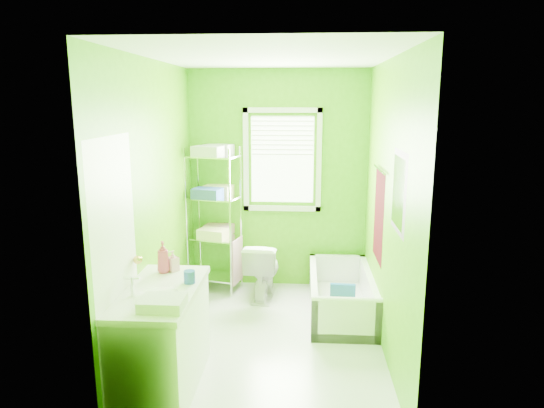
# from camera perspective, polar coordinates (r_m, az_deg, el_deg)

# --- Properties ---
(ground) EXTENTS (2.90, 2.90, 0.00)m
(ground) POSITION_cam_1_polar(r_m,az_deg,el_deg) (4.82, -0.30, -15.60)
(ground) COLOR silver
(ground) RESTS_ON ground
(room_envelope) EXTENTS (2.14, 2.94, 2.62)m
(room_envelope) POSITION_cam_1_polar(r_m,az_deg,el_deg) (4.32, -0.32, 2.88)
(room_envelope) COLOR #4AA107
(room_envelope) RESTS_ON ground
(window) EXTENTS (0.92, 0.05, 1.22)m
(window) POSITION_cam_1_polar(r_m,az_deg,el_deg) (5.72, 1.22, 5.82)
(window) COLOR white
(window) RESTS_ON ground
(door) EXTENTS (0.09, 0.80, 2.00)m
(door) POSITION_cam_1_polar(r_m,az_deg,el_deg) (3.74, -17.72, -7.87)
(door) COLOR white
(door) RESTS_ON ground
(right_wall_decor) EXTENTS (0.04, 1.48, 1.17)m
(right_wall_decor) POSITION_cam_1_polar(r_m,az_deg,el_deg) (4.39, 13.26, -0.30)
(right_wall_decor) COLOR #41070A
(right_wall_decor) RESTS_ON ground
(bathtub) EXTENTS (0.66, 1.41, 0.46)m
(bathtub) POSITION_cam_1_polar(r_m,az_deg,el_deg) (5.33, 8.12, -11.17)
(bathtub) COLOR white
(bathtub) RESTS_ON ground
(toilet) EXTENTS (0.42, 0.68, 0.67)m
(toilet) POSITION_cam_1_polar(r_m,az_deg,el_deg) (5.62, -1.09, -7.69)
(toilet) COLOR white
(toilet) RESTS_ON ground
(vanity) EXTENTS (0.57, 1.10, 1.10)m
(vanity) POSITION_cam_1_polar(r_m,az_deg,el_deg) (4.00, -12.85, -14.90)
(vanity) COLOR white
(vanity) RESTS_ON ground
(wire_shelf_unit) EXTENTS (0.65, 0.52, 1.74)m
(wire_shelf_unit) POSITION_cam_1_polar(r_m,az_deg,el_deg) (5.71, -6.67, 0.15)
(wire_shelf_unit) COLOR silver
(wire_shelf_unit) RESTS_ON ground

